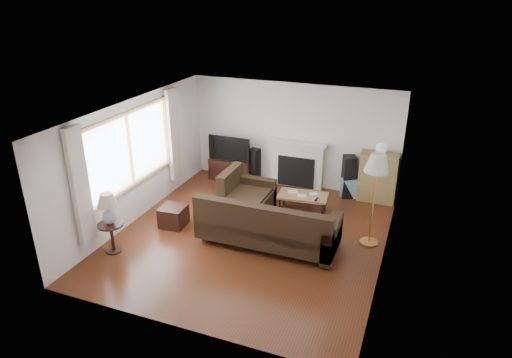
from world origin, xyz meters
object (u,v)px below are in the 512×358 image
at_px(tv_stand, 232,169).
at_px(floor_lamp, 374,200).
at_px(sectional_sofa, 268,223).
at_px(side_table, 112,238).
at_px(bookshelf, 378,177).
at_px(coffee_table, 302,203).

bearing_deg(tv_stand, floor_lamp, -27.20).
height_order(sectional_sofa, side_table, sectional_sofa).
height_order(bookshelf, floor_lamp, floor_lamp).
relative_size(tv_stand, bookshelf, 0.94).
bearing_deg(floor_lamp, tv_stand, 152.80).
bearing_deg(sectional_sofa, side_table, -153.66).
bearing_deg(floor_lamp, coffee_table, 152.67).
height_order(tv_stand, side_table, side_table).
relative_size(bookshelf, sectional_sofa, 0.40).
relative_size(tv_stand, side_table, 1.86).
bearing_deg(sectional_sofa, floor_lamp, 22.07).
bearing_deg(bookshelf, side_table, -136.92).
xyz_separation_m(bookshelf, floor_lamp, (0.14, -1.94, 0.34)).
xyz_separation_m(coffee_table, floor_lamp, (1.54, -0.80, 0.70)).
bearing_deg(side_table, coffee_table, 44.83).
bearing_deg(coffee_table, tv_stand, 147.26).
bearing_deg(bookshelf, sectional_sofa, -121.69).
xyz_separation_m(tv_stand, floor_lamp, (3.69, -1.90, 0.64)).
height_order(tv_stand, bookshelf, bookshelf).
bearing_deg(coffee_table, side_table, -140.81).
bearing_deg(tv_stand, coffee_table, -27.10).
bearing_deg(side_table, tv_stand, 80.47).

